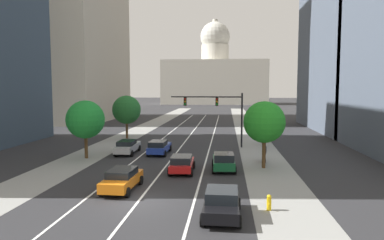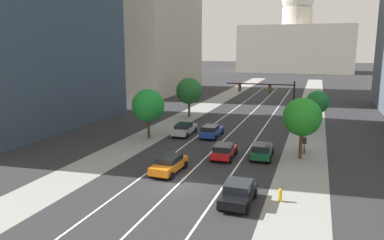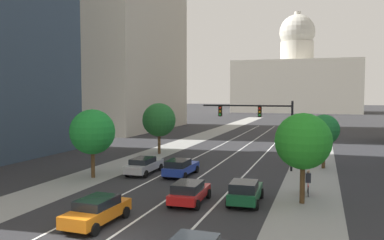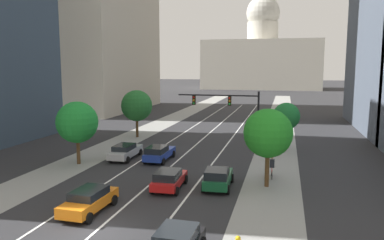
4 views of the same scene
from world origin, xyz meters
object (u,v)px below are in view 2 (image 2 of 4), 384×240
object	(u,v)px
car_red	(224,151)
cyclist	(304,144)
capitol_building	(296,43)
fire_hydrant	(280,195)
car_blue	(212,131)
traffic_signal_mast	(271,95)
car_black	(238,193)
car_green	(262,151)
street_tree_near_left	(189,91)
street_tree_far_right	(302,117)
street_tree_mid_right	(318,102)
car_orange	(169,164)
street_tree_mid_left	(148,105)
car_silver	(184,129)

from	to	relation	value
car_red	cyclist	size ratio (longest dim) A/B	2.41
capitol_building	fire_hydrant	bearing A→B (deg)	-86.84
car_blue	traffic_signal_mast	distance (m)	8.78
capitol_building	car_black	xyz separation A→B (m)	(5.05, -140.21, -10.99)
car_green	traffic_signal_mast	bearing A→B (deg)	0.99
cyclist	street_tree_near_left	size ratio (longest dim) A/B	0.29
car_red	cyclist	bearing A→B (deg)	-58.64
fire_hydrant	cyclist	xyz separation A→B (m)	(1.08, 13.06, 0.39)
capitol_building	car_red	size ratio (longest dim) A/B	10.81
car_black	fire_hydrant	world-z (taller)	car_black
street_tree_far_right	street_tree_mid_right	bearing A→B (deg)	84.33
car_black	cyclist	size ratio (longest dim) A/B	2.37
car_orange	car_red	size ratio (longest dim) A/B	1.08
car_black	street_tree_mid_left	world-z (taller)	street_tree_mid_left
traffic_signal_mast	street_tree_mid_left	bearing A→B (deg)	-148.06
street_tree_mid_right	cyclist	bearing A→B (deg)	-95.42
traffic_signal_mast	street_tree_mid_right	bearing A→B (deg)	23.37
car_orange	street_tree_mid_left	world-z (taller)	street_tree_mid_left
capitol_building	traffic_signal_mast	bearing A→B (deg)	-87.89
car_blue	car_silver	distance (m)	3.36
capitol_building	fire_hydrant	xyz separation A→B (m)	(7.67, -138.93, -11.29)
car_blue	fire_hydrant	size ratio (longest dim) A/B	5.05
capitol_building	car_silver	world-z (taller)	capitol_building
car_blue	cyclist	size ratio (longest dim) A/B	2.67
car_blue	street_tree_mid_left	xyz separation A→B (m)	(-6.69, -2.79, 3.03)
car_red	street_tree_far_right	distance (m)	7.84
cyclist	street_tree_mid_left	size ratio (longest dim) A/B	0.30
car_green	cyclist	size ratio (longest dim) A/B	2.48
traffic_signal_mast	street_tree_mid_left	xyz separation A→B (m)	(-12.71, -7.92, -0.78)
capitol_building	car_orange	size ratio (longest dim) A/B	9.99
fire_hydrant	cyclist	bearing A→B (deg)	85.28
car_silver	fire_hydrant	bearing A→B (deg)	-142.57
car_black	car_orange	bearing A→B (deg)	58.09
street_tree_far_right	car_blue	bearing A→B (deg)	151.82
traffic_signal_mast	street_tree_far_right	world-z (taller)	traffic_signal_mast
street_tree_mid_left	street_tree_far_right	bearing A→B (deg)	-8.94
car_green	car_blue	xyz separation A→B (m)	(-6.74, 6.66, -0.02)
car_green	street_tree_mid_right	size ratio (longest dim) A/B	0.85
street_tree_mid_left	car_red	bearing A→B (deg)	-26.06
car_black	street_tree_mid_right	distance (m)	25.52
street_tree_far_right	street_tree_mid_right	distance (m)	12.98
car_green	car_red	size ratio (longest dim) A/B	1.03
fire_hydrant	street_tree_near_left	size ratio (longest dim) A/B	0.16
car_silver	fire_hydrant	world-z (taller)	car_silver
car_silver	street_tree_mid_right	world-z (taller)	street_tree_mid_right
car_orange	car_green	distance (m)	9.31
car_orange	traffic_signal_mast	xyz separation A→B (m)	(6.02, 18.21, 3.81)
cyclist	street_tree_far_right	bearing A→B (deg)	169.72
car_black	car_blue	xyz separation A→B (m)	(-6.73, 17.45, -0.00)
car_orange	street_tree_mid_right	distance (m)	23.69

